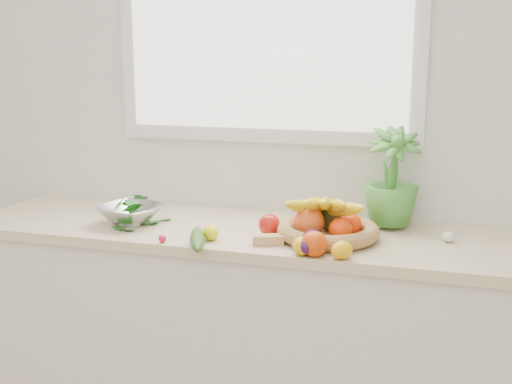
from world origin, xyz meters
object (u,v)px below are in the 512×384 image
(apple, at_px, (270,225))
(potted_herb, at_px, (392,176))
(colander_with_spinach, at_px, (130,209))
(eggplant, at_px, (311,241))
(fruit_basket, at_px, (327,225))
(cucumber, at_px, (197,239))

(apple, relative_size, potted_herb, 0.22)
(apple, bearing_deg, colander_with_spinach, -178.99)
(apple, bearing_deg, eggplant, -38.50)
(apple, height_order, eggplant, apple)
(fruit_basket, height_order, colander_with_spinach, fruit_basket)
(potted_herb, height_order, fruit_basket, potted_herb)
(apple, distance_m, colander_with_spinach, 0.57)
(potted_herb, xyz_separation_m, fruit_basket, (-0.21, -0.23, -0.15))
(potted_herb, distance_m, colander_with_spinach, 1.04)
(colander_with_spinach, bearing_deg, eggplant, -10.52)
(apple, distance_m, eggplant, 0.24)
(apple, relative_size, cucumber, 0.30)
(apple, height_order, potted_herb, potted_herb)
(eggplant, relative_size, cucumber, 0.69)
(fruit_basket, bearing_deg, apple, -175.97)
(apple, relative_size, eggplant, 0.43)
(eggplant, distance_m, potted_herb, 0.49)
(fruit_basket, distance_m, colander_with_spinach, 0.79)
(potted_herb, relative_size, colander_with_spinach, 1.29)
(eggplant, height_order, cucumber, eggplant)
(colander_with_spinach, bearing_deg, fruit_basket, 1.84)
(apple, bearing_deg, fruit_basket, 4.03)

